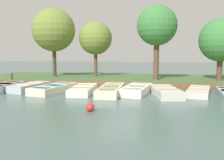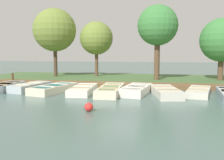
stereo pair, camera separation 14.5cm
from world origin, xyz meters
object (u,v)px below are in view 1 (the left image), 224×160
object	(u,v)px
rowboat_6	(166,92)
buoy	(90,107)
rowboat_1	(30,87)
park_tree_left	(96,38)
rowboat_3	(83,90)
rowboat_5	(137,90)
rowboat_0	(4,87)
mooring_post_near	(12,78)
park_tree_center	(157,26)
park_tree_right	(221,40)
park_tree_far_left	(54,30)
rowboat_7	(199,91)
rowboat_2	(54,88)
rowboat_4	(111,90)

from	to	relation	value
rowboat_6	buoy	distance (m)	4.97
rowboat_1	park_tree_left	distance (m)	8.41
rowboat_3	park_tree_left	xyz separation A→B (m)	(-7.80, -1.17, 3.19)
rowboat_5	rowboat_6	bearing A→B (deg)	87.00
rowboat_0	mooring_post_near	xyz separation A→B (m)	(-2.69, -1.18, 0.19)
mooring_post_near	park_tree_left	bearing A→B (deg)	136.55
rowboat_6	buoy	xyz separation A→B (m)	(3.98, -2.97, -0.04)
rowboat_0	park_tree_center	xyz separation A→B (m)	(-5.93, 8.72, 3.93)
park_tree_right	park_tree_left	bearing A→B (deg)	-98.73
rowboat_6	park_tree_far_left	xyz separation A→B (m)	(-7.02, -9.00, 3.83)
rowboat_5	mooring_post_near	xyz separation A→B (m)	(-2.47, -8.88, 0.18)
rowboat_7	park_tree_left	xyz separation A→B (m)	(-7.29, -7.34, 3.20)
buoy	park_tree_right	world-z (taller)	park_tree_right
rowboat_5	park_tree_right	world-z (taller)	park_tree_right
rowboat_2	rowboat_6	xyz separation A→B (m)	(0.02, 6.14, -0.00)
rowboat_4	park_tree_left	distance (m)	8.91
rowboat_7	park_tree_left	world-z (taller)	park_tree_left
rowboat_1	rowboat_5	xyz separation A→B (m)	(0.03, 6.18, 0.00)
rowboat_4	park_tree_right	world-z (taller)	park_tree_right
rowboat_4	rowboat_5	size ratio (longest dim) A/B	1.09
rowboat_5	buoy	xyz separation A→B (m)	(4.32, -1.44, -0.05)
rowboat_4	park_tree_left	size ratio (longest dim) A/B	0.71
rowboat_7	buoy	size ratio (longest dim) A/B	9.06
rowboat_1	park_tree_right	xyz separation A→B (m)	(-6.01, 11.81, 2.85)
rowboat_2	rowboat_0	bearing A→B (deg)	-79.15
rowboat_2	park_tree_center	bearing A→B (deg)	149.60
mooring_post_near	park_tree_right	distance (m)	15.17
mooring_post_near	park_tree_left	distance (m)	7.58
rowboat_1	park_tree_left	size ratio (longest dim) A/B	0.60
rowboat_0	park_tree_center	size ratio (longest dim) A/B	0.52
rowboat_0	park_tree_right	world-z (taller)	park_tree_right
rowboat_3	buoy	distance (m)	4.31
rowboat_5	park_tree_center	xyz separation A→B (m)	(-5.71, 1.03, 3.92)
rowboat_6	rowboat_7	distance (m)	1.81
rowboat_6	park_tree_right	bearing A→B (deg)	136.13
rowboat_2	park_tree_left	world-z (taller)	park_tree_left
rowboat_4	park_tree_right	bearing A→B (deg)	131.55
rowboat_5	park_tree_left	bearing A→B (deg)	-142.07
rowboat_3	rowboat_7	world-z (taller)	rowboat_3
rowboat_1	park_tree_right	bearing A→B (deg)	128.84
buoy	park_tree_left	distance (m)	12.56
rowboat_7	park_tree_center	xyz separation A→B (m)	(-5.48, -2.22, 3.97)
rowboat_6	buoy	bearing A→B (deg)	-47.93
rowboat_5	rowboat_7	xyz separation A→B (m)	(-0.24, 3.25, -0.04)
rowboat_6	park_tree_left	size ratio (longest dim) A/B	0.66
rowboat_7	park_tree_far_left	xyz separation A→B (m)	(-6.45, -10.72, 3.86)
rowboat_1	mooring_post_near	bearing A→B (deg)	-120.37
rowboat_1	mooring_post_near	distance (m)	3.64
rowboat_7	park_tree_left	size ratio (longest dim) A/B	0.63
rowboat_3	park_tree_right	size ratio (longest dim) A/B	0.67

